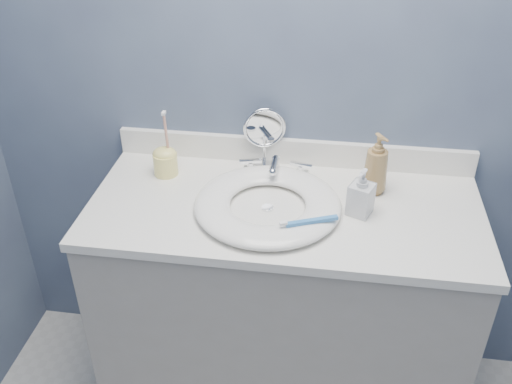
% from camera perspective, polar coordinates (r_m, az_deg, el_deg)
% --- Properties ---
extents(back_wall, '(2.20, 0.02, 2.40)m').
position_cam_1_polar(back_wall, '(1.86, 4.05, 11.65)').
color(back_wall, '#455068').
rests_on(back_wall, ground).
extents(vanity_cabinet, '(1.20, 0.55, 0.85)m').
position_cam_1_polar(vanity_cabinet, '(2.06, 2.54, -11.81)').
color(vanity_cabinet, '#A59F97').
rests_on(vanity_cabinet, ground).
extents(countertop, '(1.22, 0.57, 0.03)m').
position_cam_1_polar(countertop, '(1.78, 2.88, -1.72)').
color(countertop, white).
rests_on(countertop, vanity_cabinet).
extents(backsplash, '(1.22, 0.02, 0.09)m').
position_cam_1_polar(backsplash, '(1.97, 3.71, 4.05)').
color(backsplash, white).
rests_on(backsplash, countertop).
extents(basin, '(0.45, 0.45, 0.04)m').
position_cam_1_polar(basin, '(1.74, 1.17, -1.22)').
color(basin, white).
rests_on(basin, countertop).
extents(drain, '(0.04, 0.04, 0.01)m').
position_cam_1_polar(drain, '(1.75, 1.16, -1.63)').
color(drain, silver).
rests_on(drain, countertop).
extents(faucet, '(0.25, 0.13, 0.07)m').
position_cam_1_polar(faucet, '(1.90, 1.93, 2.31)').
color(faucet, silver).
rests_on(faucet, countertop).
extents(makeup_mirror, '(0.14, 0.08, 0.21)m').
position_cam_1_polar(makeup_mirror, '(1.92, 0.86, 5.80)').
color(makeup_mirror, silver).
rests_on(makeup_mirror, countertop).
extents(soap_bottle_amber, '(0.11, 0.11, 0.20)m').
position_cam_1_polar(soap_bottle_amber, '(1.82, 11.94, 2.77)').
color(soap_bottle_amber, olive).
rests_on(soap_bottle_amber, countertop).
extents(soap_bottle_clear, '(0.09, 0.09, 0.15)m').
position_cam_1_polar(soap_bottle_clear, '(1.72, 10.50, -0.03)').
color(soap_bottle_clear, silver).
rests_on(soap_bottle_clear, countertop).
extents(toothbrush_holder, '(0.08, 0.08, 0.23)m').
position_cam_1_polar(toothbrush_holder, '(1.92, -9.06, 3.18)').
color(toothbrush_holder, '#F8EA7C').
rests_on(toothbrush_holder, countertop).
extents(toothbrush_lying, '(0.17, 0.08, 0.02)m').
position_cam_1_polar(toothbrush_lying, '(1.63, 5.38, -2.95)').
color(toothbrush_lying, '#367BC0').
rests_on(toothbrush_lying, basin).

